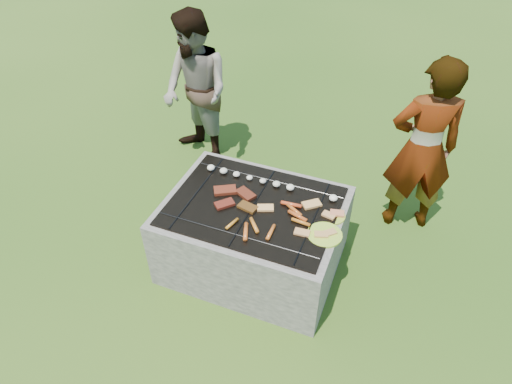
# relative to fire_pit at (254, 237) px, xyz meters

# --- Properties ---
(lawn) EXTENTS (60.00, 60.00, 0.00)m
(lawn) POSITION_rel_fire_pit_xyz_m (0.00, 0.00, -0.28)
(lawn) COLOR #234912
(lawn) RESTS_ON ground
(fire_pit) EXTENTS (1.30, 1.00, 0.62)m
(fire_pit) POSITION_rel_fire_pit_xyz_m (0.00, 0.00, 0.00)
(fire_pit) COLOR gray
(fire_pit) RESTS_ON ground
(mushrooms) EXTENTS (1.06, 0.06, 0.04)m
(mushrooms) POSITION_rel_fire_pit_xyz_m (-0.04, 0.27, 0.35)
(mushrooms) COLOR #F2E8CD
(mushrooms) RESTS_ON fire_pit
(pork_slabs) EXTENTS (0.40, 0.31, 0.02)m
(pork_slabs) POSITION_rel_fire_pit_xyz_m (-0.16, 0.02, 0.34)
(pork_slabs) COLOR #9E381C
(pork_slabs) RESTS_ON fire_pit
(sausages) EXTENTS (0.54, 0.48, 0.03)m
(sausages) POSITION_rel_fire_pit_xyz_m (0.20, -0.10, 0.34)
(sausages) COLOR red
(sausages) RESTS_ON fire_pit
(bread_on_grate) EXTENTS (0.44, 0.41, 0.02)m
(bread_on_grate) POSITION_rel_fire_pit_xyz_m (0.30, 0.04, 0.34)
(bread_on_grate) COLOR #F0A97A
(bread_on_grate) RESTS_ON fire_pit
(plate_far) EXTENTS (0.22, 0.22, 0.03)m
(plate_far) POSITION_rel_fire_pit_xyz_m (0.56, 0.11, 0.33)
(plate_far) COLOR yellow
(plate_far) RESTS_ON fire_pit
(plate_near) EXTENTS (0.24, 0.24, 0.03)m
(plate_near) POSITION_rel_fire_pit_xyz_m (0.56, -0.09, 0.33)
(plate_near) COLOR yellow
(plate_near) RESTS_ON fire_pit
(cook) EXTENTS (0.65, 0.53, 1.54)m
(cook) POSITION_rel_fire_pit_xyz_m (1.06, 0.95, 0.49)
(cook) COLOR gray
(cook) RESTS_ON ground
(bystander) EXTENTS (0.92, 0.87, 1.51)m
(bystander) POSITION_rel_fire_pit_xyz_m (-1.06, 1.16, 0.47)
(bystander) COLOR gray
(bystander) RESTS_ON ground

